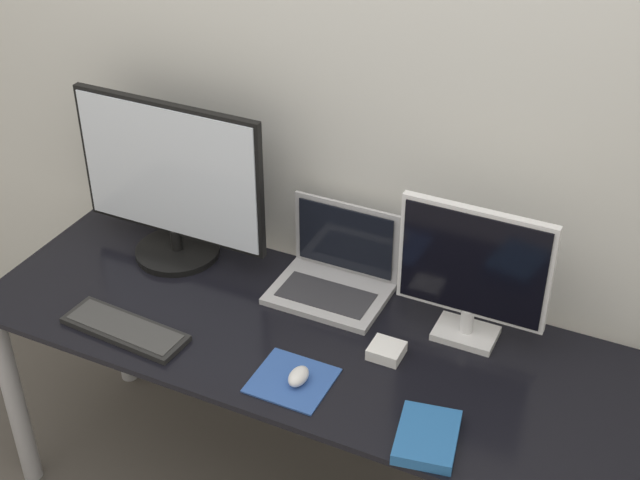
# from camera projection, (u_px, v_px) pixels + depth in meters

# --- Properties ---
(wall_back) EXTENTS (7.00, 0.05, 2.50)m
(wall_back) POSITION_uv_depth(u_px,v_px,m) (367.00, 97.00, 2.43)
(wall_back) COLOR silver
(wall_back) RESTS_ON ground_plane
(desk) EXTENTS (1.86, 0.65, 0.71)m
(desk) POSITION_uv_depth(u_px,v_px,m) (305.00, 367.00, 2.49)
(desk) COLOR black
(desk) RESTS_ON ground_plane
(monitor_left) EXTENTS (0.61, 0.26, 0.51)m
(monitor_left) POSITION_uv_depth(u_px,v_px,m) (171.00, 183.00, 2.62)
(monitor_left) COLOR black
(monitor_left) RESTS_ON desk
(monitor_right) EXTENTS (0.40, 0.12, 0.40)m
(monitor_right) POSITION_uv_depth(u_px,v_px,m) (473.00, 271.00, 2.30)
(monitor_right) COLOR silver
(monitor_right) RESTS_ON desk
(laptop) EXTENTS (0.33, 0.24, 0.25)m
(laptop) POSITION_uv_depth(u_px,v_px,m) (336.00, 271.00, 2.57)
(laptop) COLOR #ADADB2
(laptop) RESTS_ON desk
(keyboard) EXTENTS (0.37, 0.14, 0.02)m
(keyboard) POSITION_uv_depth(u_px,v_px,m) (125.00, 329.00, 2.43)
(keyboard) COLOR black
(keyboard) RESTS_ON desk
(mousepad) EXTENTS (0.20, 0.19, 0.00)m
(mousepad) POSITION_uv_depth(u_px,v_px,m) (292.00, 380.00, 2.27)
(mousepad) COLOR #2D519E
(mousepad) RESTS_ON desk
(mouse) EXTENTS (0.05, 0.07, 0.04)m
(mouse) POSITION_uv_depth(u_px,v_px,m) (299.00, 376.00, 2.25)
(mouse) COLOR silver
(mouse) RESTS_ON mousepad
(book) EXTENTS (0.17, 0.21, 0.03)m
(book) POSITION_uv_depth(u_px,v_px,m) (427.00, 437.00, 2.08)
(book) COLOR #235B9E
(book) RESTS_ON desk
(power_brick) EXTENTS (0.09, 0.08, 0.03)m
(power_brick) POSITION_uv_depth(u_px,v_px,m) (386.00, 351.00, 2.34)
(power_brick) COLOR white
(power_brick) RESTS_ON desk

